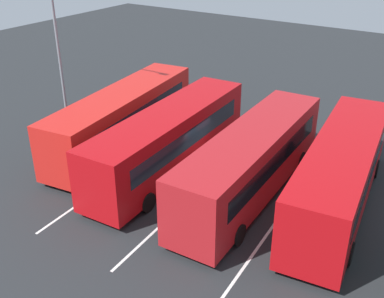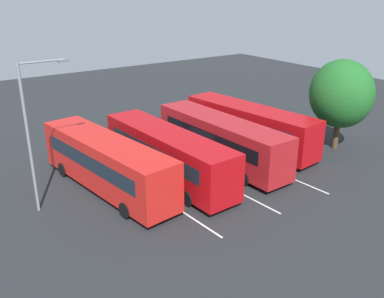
{
  "view_description": "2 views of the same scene",
  "coord_description": "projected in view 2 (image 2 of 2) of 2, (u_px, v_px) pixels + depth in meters",
  "views": [
    {
      "loc": [
        -17.47,
        -10.16,
        11.63
      ],
      "look_at": [
        -0.25,
        1.16,
        1.3
      ],
      "focal_mm": 43.17,
      "sensor_mm": 36.0,
      "label": 1
    },
    {
      "loc": [
        -21.99,
        15.22,
        11.71
      ],
      "look_at": [
        -1.29,
        0.73,
        1.93
      ],
      "focal_mm": 39.39,
      "sensor_mm": 36.0,
      "label": 2
    }
  ],
  "objects": [
    {
      "name": "ground_plane",
      "position": [
        190.0,
        167.0,
        29.17
      ],
      "size": [
        76.17,
        76.17,
        0.0
      ],
      "primitive_type": "plane",
      "color": "#232628"
    },
    {
      "name": "bus_far_left",
      "position": [
        249.0,
        126.0,
        32.23
      ],
      "size": [
        11.64,
        3.75,
        3.22
      ],
      "rotation": [
        0.0,
        0.0,
        0.11
      ],
      "color": "#B70C11",
      "rests_on": "ground"
    },
    {
      "name": "bus_center_left",
      "position": [
        221.0,
        139.0,
        29.35
      ],
      "size": [
        11.53,
        2.95,
        3.22
      ],
      "rotation": [
        0.0,
        0.0,
        0.04
      ],
      "color": "#AD191E",
      "rests_on": "ground"
    },
    {
      "name": "bus_center_right",
      "position": [
        167.0,
        153.0,
        26.84
      ],
      "size": [
        11.55,
        3.04,
        3.22
      ],
      "rotation": [
        0.0,
        0.0,
        0.05
      ],
      "color": "#B70C11",
      "rests_on": "ground"
    },
    {
      "name": "bus_far_right",
      "position": [
        106.0,
        162.0,
        25.46
      ],
      "size": [
        11.65,
        3.89,
        3.22
      ],
      "rotation": [
        0.0,
        0.0,
        0.13
      ],
      "color": "red",
      "rests_on": "ground"
    },
    {
      "name": "pedestrian",
      "position": [
        72.0,
        137.0,
        32.21
      ],
      "size": [
        0.45,
        0.45,
        1.65
      ],
      "rotation": [
        0.0,
        0.0,
        3.95
      ],
      "color": "#232833",
      "rests_on": "ground"
    },
    {
      "name": "street_lamp",
      "position": [
        32.0,
        129.0,
        22.02
      ],
      "size": [
        0.2,
        2.68,
        8.27
      ],
      "rotation": [
        0.0,
        0.0,
        -1.57
      ],
      "color": "gray",
      "rests_on": "ground"
    },
    {
      "name": "depot_tree",
      "position": [
        341.0,
        94.0,
        31.17
      ],
      "size": [
        4.85,
        4.37,
        6.83
      ],
      "color": "#4C3823",
      "rests_on": "ground"
    },
    {
      "name": "lane_stripe_outer_left",
      "position": [
        235.0,
        155.0,
        31.38
      ],
      "size": [
        16.28,
        1.05,
        0.01
      ],
      "primitive_type": "cube",
      "rotation": [
        0.0,
        0.0,
        0.06
      ],
      "color": "silver",
      "rests_on": "ground"
    },
    {
      "name": "lane_stripe_inner_left",
      "position": [
        190.0,
        167.0,
        29.17
      ],
      "size": [
        16.28,
        1.05,
        0.01
      ],
      "primitive_type": "cube",
      "rotation": [
        0.0,
        0.0,
        0.06
      ],
      "color": "silver",
      "rests_on": "ground"
    },
    {
      "name": "lane_stripe_inner_right",
      "position": [
        137.0,
        182.0,
        26.96
      ],
      "size": [
        16.28,
        1.05,
        0.01
      ],
      "primitive_type": "cube",
      "rotation": [
        0.0,
        0.0,
        0.06
      ],
      "color": "silver",
      "rests_on": "ground"
    }
  ]
}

